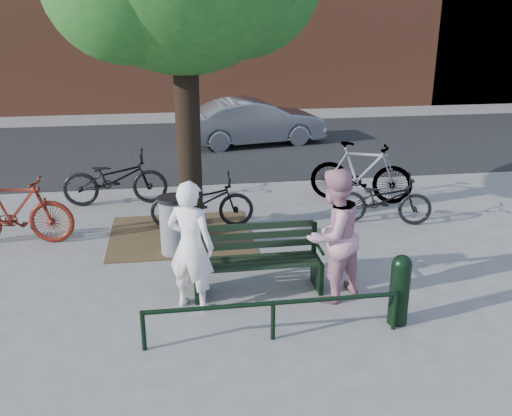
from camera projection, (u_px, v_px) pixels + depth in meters
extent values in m
plane|color=gray|center=(257.00, 291.00, 7.89)|extent=(90.00, 90.00, 0.00)
cube|color=brown|center=(181.00, 235.00, 9.80)|extent=(2.40, 2.00, 0.02)
cube|color=black|center=(211.00, 147.00, 15.80)|extent=(40.00, 7.00, 0.01)
cube|color=black|center=(196.00, 281.00, 7.70)|extent=(0.06, 0.52, 0.45)
cube|color=black|center=(194.00, 244.00, 7.76)|extent=(0.06, 0.06, 0.44)
cylinder|color=black|center=(195.00, 257.00, 7.47)|extent=(0.04, 0.36, 0.04)
cube|color=black|center=(317.00, 273.00, 7.94)|extent=(0.06, 0.52, 0.45)
cube|color=black|center=(314.00, 237.00, 8.00)|extent=(0.06, 0.06, 0.44)
cylinder|color=black|center=(320.00, 249.00, 7.71)|extent=(0.04, 0.36, 0.04)
cube|color=black|center=(258.00, 262.00, 7.74)|extent=(1.64, 0.46, 0.04)
cube|color=black|center=(255.00, 236.00, 7.86)|extent=(1.64, 0.03, 0.47)
cylinder|color=black|center=(143.00, 331.00, 6.48)|extent=(0.06, 0.06, 0.50)
cylinder|color=black|center=(273.00, 320.00, 6.69)|extent=(0.06, 0.06, 0.50)
cylinder|color=black|center=(395.00, 311.00, 6.90)|extent=(0.06, 0.06, 0.50)
cylinder|color=black|center=(273.00, 303.00, 6.61)|extent=(3.00, 0.06, 0.06)
cylinder|color=black|center=(188.00, 126.00, 9.18)|extent=(0.40, 0.40, 3.80)
imported|color=white|center=(191.00, 246.00, 7.21)|extent=(0.75, 0.67, 1.73)
imported|color=#C8899B|center=(333.00, 235.00, 7.44)|extent=(1.11, 1.05, 1.81)
cylinder|color=black|center=(399.00, 294.00, 7.00)|extent=(0.25, 0.25, 0.79)
sphere|color=black|center=(402.00, 265.00, 6.86)|extent=(0.25, 0.25, 0.25)
cylinder|color=gray|center=(173.00, 228.00, 8.94)|extent=(0.42, 0.42, 0.89)
cylinder|color=black|center=(172.00, 199.00, 8.78)|extent=(0.46, 0.46, 0.06)
imported|color=black|center=(115.00, 179.00, 11.14)|extent=(2.01, 0.70, 1.06)
imported|color=#58170C|center=(14.00, 211.00, 9.28)|extent=(1.96, 0.73, 1.15)
imported|color=black|center=(202.00, 202.00, 10.02)|extent=(1.84, 0.71, 0.95)
imported|color=gray|center=(361.00, 172.00, 11.28)|extent=(2.07, 1.29, 1.21)
imported|color=black|center=(383.00, 200.00, 10.18)|extent=(1.83, 1.01, 0.91)
imported|color=slate|center=(254.00, 122.00, 15.90)|extent=(4.06, 1.99, 1.28)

